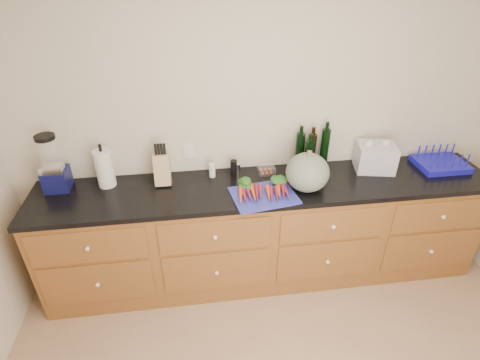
{
  "coord_description": "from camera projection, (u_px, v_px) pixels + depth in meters",
  "views": [
    {
      "loc": [
        -0.56,
        -1.13,
        2.5
      ],
      "look_at": [
        -0.24,
        1.2,
        1.06
      ],
      "focal_mm": 28.0,
      "sensor_mm": 36.0,
      "label": 1
    }
  ],
  "objects": [
    {
      "name": "squash",
      "position": [
        307.0,
        172.0,
        2.8
      ],
      "size": [
        0.33,
        0.33,
        0.29
      ],
      "primitive_type": "ellipsoid",
      "color": "#5B6958",
      "rests_on": "countertop"
    },
    {
      "name": "bottles",
      "position": [
        311.0,
        152.0,
        3.08
      ],
      "size": [
        0.28,
        0.14,
        0.34
      ],
      "color": "black",
      "rests_on": "countertop"
    },
    {
      "name": "canister_chrome",
      "position": [
        238.0,
        169.0,
        3.04
      ],
      "size": [
        0.04,
        0.04,
        0.1
      ],
      "primitive_type": "cylinder",
      "color": "silver",
      "rests_on": "countertop"
    },
    {
      "name": "paper_towel",
      "position": [
        104.0,
        168.0,
        2.85
      ],
      "size": [
        0.13,
        0.13,
        0.3
      ],
      "primitive_type": "cylinder",
      "color": "white",
      "rests_on": "countertop"
    },
    {
      "name": "carrots",
      "position": [
        263.0,
        190.0,
        2.81
      ],
      "size": [
        0.39,
        0.28,
        0.05
      ],
      "color": "#E84E1B",
      "rests_on": "cutting_board"
    },
    {
      "name": "grinder_salt",
      "position": [
        212.0,
        170.0,
        3.01
      ],
      "size": [
        0.05,
        0.05,
        0.12
      ],
      "primitive_type": "cylinder",
      "color": "white",
      "rests_on": "countertop"
    },
    {
      "name": "cabinets",
      "position": [
        266.0,
        233.0,
        3.19
      ],
      "size": [
        3.6,
        0.64,
        0.9
      ],
      "color": "brown",
      "rests_on": "ground"
    },
    {
      "name": "grinder_pepper",
      "position": [
        234.0,
        168.0,
        3.03
      ],
      "size": [
        0.05,
        0.05,
        0.13
      ],
      "primitive_type": "cylinder",
      "color": "black",
      "rests_on": "countertop"
    },
    {
      "name": "blender_appliance",
      "position": [
        53.0,
        166.0,
        2.78
      ],
      "size": [
        0.18,
        0.18,
        0.45
      ],
      "color": "#0E1044",
      "rests_on": "countertop"
    },
    {
      "name": "cutting_board",
      "position": [
        264.0,
        196.0,
        2.79
      ],
      "size": [
        0.52,
        0.42,
        0.01
      ],
      "primitive_type": "cube",
      "rotation": [
        0.0,
        0.0,
        0.16
      ],
      "color": "#2C33A5",
      "rests_on": "countertop"
    },
    {
      "name": "dish_rack",
      "position": [
        441.0,
        163.0,
        3.16
      ],
      "size": [
        0.4,
        0.32,
        0.16
      ],
      "color": "#1715B9",
      "rests_on": "countertop"
    },
    {
      "name": "wall_back",
      "position": [
        262.0,
        126.0,
        3.02
      ],
      "size": [
        4.1,
        0.05,
        2.6
      ],
      "primitive_type": "cube",
      "color": "beige",
      "rests_on": "ground"
    },
    {
      "name": "countertop",
      "position": [
        268.0,
        186.0,
        2.95
      ],
      "size": [
        3.64,
        0.62,
        0.04
      ],
      "primitive_type": "cube",
      "color": "black",
      "rests_on": "cabinets"
    },
    {
      "name": "knife_block",
      "position": [
        162.0,
        169.0,
        2.9
      ],
      "size": [
        0.12,
        0.12,
        0.24
      ],
      "primitive_type": "cube",
      "color": "tan",
      "rests_on": "countertop"
    },
    {
      "name": "tomato_box",
      "position": [
        266.0,
        170.0,
        3.07
      ],
      "size": [
        0.14,
        0.11,
        0.06
      ],
      "primitive_type": "cube",
      "color": "white",
      "rests_on": "countertop"
    },
    {
      "name": "grocery_bag",
      "position": [
        375.0,
        157.0,
        3.09
      ],
      "size": [
        0.35,
        0.3,
        0.22
      ],
      "primitive_type": null,
      "rotation": [
        0.0,
        0.0,
        -0.21
      ],
      "color": "silver",
      "rests_on": "countertop"
    }
  ]
}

